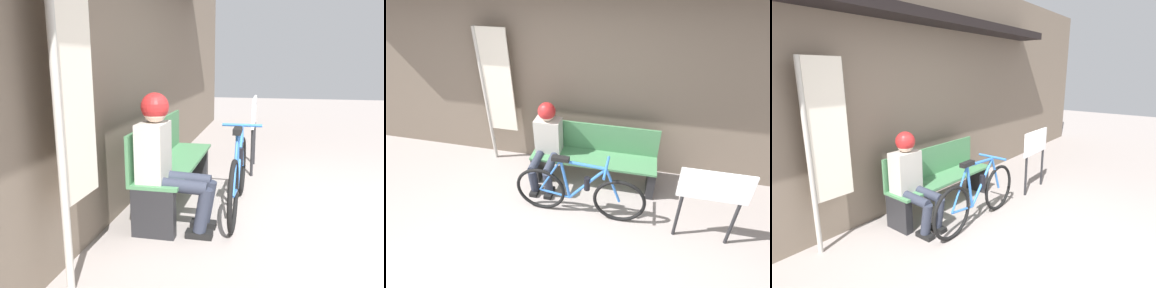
# 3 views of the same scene
# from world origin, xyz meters

# --- Properties ---
(storefront_wall) EXTENTS (12.00, 0.56, 3.20)m
(storefront_wall) POSITION_xyz_m (0.00, 2.30, 1.66)
(storefront_wall) COLOR #756656
(storefront_wall) RESTS_ON ground_plane
(park_bench_near) EXTENTS (1.67, 0.42, 0.84)m
(park_bench_near) POSITION_xyz_m (0.41, 1.85, 0.39)
(park_bench_near) COLOR #477F51
(park_bench_near) RESTS_ON ground_plane
(bicycle) EXTENTS (1.58, 0.40, 0.84)m
(bicycle) POSITION_xyz_m (0.35, 1.18, 0.35)
(bicycle) COLOR black
(bicycle) RESTS_ON ground_plane
(person_seated) EXTENTS (0.34, 0.63, 1.17)m
(person_seated) POSITION_xyz_m (-0.21, 1.74, 0.67)
(person_seated) COLOR #2D3342
(person_seated) RESTS_ON ground_plane
(banner_pole) EXTENTS (0.45, 0.05, 1.99)m
(banner_pole) POSITION_xyz_m (-1.03, 2.08, 1.18)
(banner_pole) COLOR #B7B2A8
(banner_pole) RESTS_ON ground_plane
(signboard) EXTENTS (0.71, 0.04, 0.96)m
(signboard) POSITION_xyz_m (1.77, 1.11, 0.70)
(signboard) COLOR #232326
(signboard) RESTS_ON ground_plane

